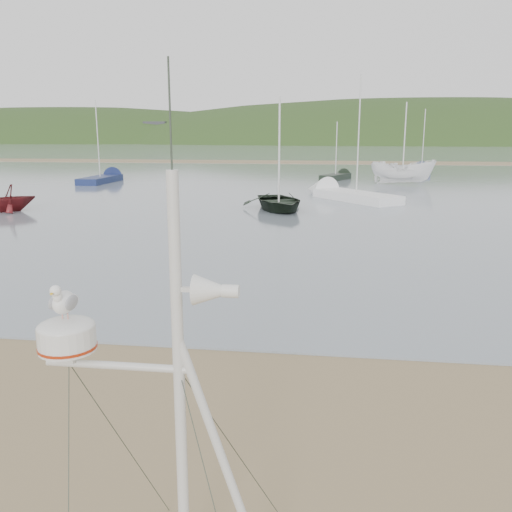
# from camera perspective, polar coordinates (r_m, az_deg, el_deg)

# --- Properties ---
(ground) EXTENTS (560.00, 560.00, 0.00)m
(ground) POSITION_cam_1_polar(r_m,az_deg,el_deg) (7.48, -19.84, -20.74)
(ground) COLOR olive
(ground) RESTS_ON ground
(water) EXTENTS (560.00, 256.00, 0.04)m
(water) POSITION_cam_1_polar(r_m,az_deg,el_deg) (137.54, 6.58, 11.12)
(water) COLOR slate
(water) RESTS_ON ground
(sandbar) EXTENTS (560.00, 7.00, 0.07)m
(sandbar) POSITION_cam_1_polar(r_m,az_deg,el_deg) (75.62, 5.46, 9.81)
(sandbar) COLOR olive
(sandbar) RESTS_ON water
(hill_ridge) EXTENTS (620.00, 180.00, 80.00)m
(hill_ridge) POSITION_cam_1_polar(r_m,az_deg,el_deg) (242.11, 11.46, 7.00)
(hill_ridge) COLOR #213817
(hill_ridge) RESTS_ON ground
(far_cottages) EXTENTS (294.40, 6.30, 8.00)m
(far_cottages) POSITION_cam_1_polar(r_m,az_deg,el_deg) (201.45, 7.92, 12.75)
(far_cottages) COLOR white
(far_cottages) RESTS_ON ground
(mast_rig) EXTENTS (2.03, 2.17, 4.59)m
(mast_rig) POSITION_cam_1_polar(r_m,az_deg,el_deg) (5.04, -8.53, -22.95)
(mast_rig) COLOR silver
(mast_rig) RESTS_ON ground
(boat_dark) EXTENTS (3.34, 2.04, 4.51)m
(boat_dark) POSITION_cam_1_polar(r_m,az_deg,el_deg) (28.41, 2.45, 9.33)
(boat_dark) COLOR black
(boat_dark) RESTS_ON water
(boat_red) EXTENTS (2.59, 2.60, 2.64)m
(boat_red) POSITION_cam_1_polar(r_m,az_deg,el_deg) (30.89, -24.72, 6.73)
(boat_red) COLOR maroon
(boat_red) RESTS_ON water
(boat_white) EXTENTS (2.24, 2.20, 5.00)m
(boat_white) POSITION_cam_1_polar(r_m,az_deg,el_deg) (44.75, 15.30, 10.51)
(boat_white) COLOR white
(boat_white) RESTS_ON water
(sailboat_white_near) EXTENTS (6.49, 7.62, 8.00)m
(sailboat_white_near) POSITION_cam_1_polar(r_m,az_deg,el_deg) (35.08, 8.10, 6.62)
(sailboat_white_near) COLOR white
(sailboat_white_near) RESTS_ON ground
(sailboat_blue_near) EXTENTS (1.80, 7.22, 7.15)m
(sailboat_blue_near) POSITION_cam_1_polar(r_m,az_deg,el_deg) (48.15, -15.14, 7.98)
(sailboat_blue_near) COLOR #16214E
(sailboat_blue_near) RESTS_ON ground
(sailboat_blue_far) EXTENTS (2.69, 7.07, 6.85)m
(sailboat_blue_far) POSITION_cam_1_polar(r_m,az_deg,el_deg) (59.42, 17.01, 8.72)
(sailboat_blue_far) COLOR #16214E
(sailboat_blue_far) RESTS_ON ground
(sailboat_dark_mid) EXTENTS (3.33, 5.31, 5.28)m
(sailboat_dark_mid) POSITION_cam_1_polar(r_m,az_deg,el_deg) (48.85, 8.94, 8.33)
(sailboat_dark_mid) COLOR black
(sailboat_dark_mid) RESTS_ON ground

